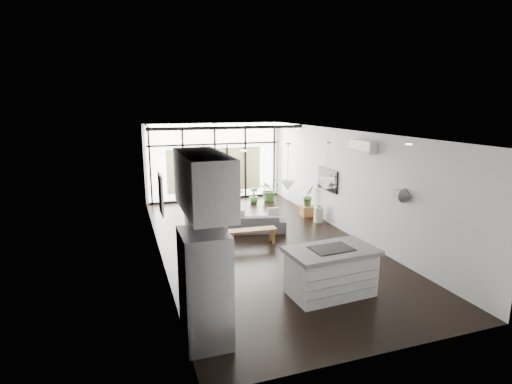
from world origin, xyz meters
TOP-DOWN VIEW (x-y plane):
  - floor at (0.00, 0.00)m, footprint 5.00×10.00m
  - ceiling at (0.00, 0.00)m, footprint 5.00×10.00m
  - wall_left at (-2.50, 0.00)m, footprint 0.02×10.00m
  - wall_right at (2.50, 0.00)m, footprint 0.02×10.00m
  - wall_back at (0.00, 5.00)m, footprint 5.00×0.02m
  - wall_front at (0.00, -5.00)m, footprint 5.00×0.02m
  - glazing at (0.00, 4.88)m, footprint 5.00×0.20m
  - skylight at (0.00, 4.00)m, footprint 4.70×1.90m
  - neighbour_building at (0.00, 4.95)m, footprint 3.50×0.02m
  - island at (0.29, -3.13)m, footprint 1.69×1.07m
  - cooktop at (0.29, -3.13)m, footprint 0.79×0.55m
  - fridge at (-2.21, -3.87)m, footprint 0.66×0.83m
  - appliance_column at (-2.04, -3.15)m, footprint 0.57×0.60m
  - upper_cabinets at (-2.12, -3.50)m, footprint 0.62×1.75m
  - pendant_left at (-0.40, -2.65)m, footprint 0.26×0.26m
  - pendant_right at (0.40, -2.65)m, footprint 0.26×0.26m
  - sofa at (0.16, 0.85)m, footprint 1.75×0.92m
  - console_bench at (-0.25, -0.12)m, footprint 1.27×0.38m
  - pouf at (-0.26, 2.39)m, footprint 0.65×0.65m
  - crate at (2.25, 1.80)m, footprint 0.45×0.45m
  - plant_tall at (1.78, 4.01)m, footprint 1.08×1.12m
  - plant_med at (1.14, 3.88)m, footprint 0.60×0.67m
  - plant_crate at (2.25, 1.80)m, footprint 0.54×0.74m
  - milk_can at (2.25, 1.09)m, footprint 0.31×0.31m
  - bistro_set at (0.04, 4.10)m, footprint 1.50×0.87m
  - tv at (2.46, 1.00)m, footprint 0.05×1.10m
  - ac_unit at (2.38, -0.80)m, footprint 0.22×0.90m
  - framed_art at (-2.47, -0.50)m, footprint 0.04×0.70m

SIDE VIEW (x-z plane):
  - floor at x=0.00m, z-range 0.00..0.00m
  - crate at x=2.25m, z-range 0.00..0.31m
  - plant_med at x=1.14m, z-range 0.00..0.33m
  - console_bench at x=-0.25m, z-range 0.00..0.40m
  - pouf at x=-0.26m, z-range 0.00..0.41m
  - milk_can at x=2.25m, z-range 0.00..0.56m
  - sofa at x=0.16m, z-range 0.00..0.66m
  - plant_tall at x=1.78m, z-range 0.00..0.67m
  - bistro_set at x=0.04m, z-range 0.00..0.67m
  - island at x=0.29m, z-range 0.00..0.89m
  - plant_crate at x=2.25m, z-range 0.31..0.61m
  - fridge at x=-2.21m, z-range 0.00..1.72m
  - cooktop at x=0.29m, z-range 0.89..0.90m
  - neighbour_building at x=0.00m, z-range 0.30..1.90m
  - appliance_column at x=-2.04m, z-range 0.00..2.22m
  - tv at x=2.46m, z-range 0.98..1.62m
  - wall_left at x=-2.50m, z-range 0.00..2.80m
  - wall_right at x=2.50m, z-range 0.00..2.80m
  - wall_back at x=0.00m, z-range 0.00..2.80m
  - wall_front at x=0.00m, z-range 0.00..2.80m
  - glazing at x=0.00m, z-range 0.00..2.80m
  - framed_art at x=-2.47m, z-range 1.10..2.00m
  - pendant_left at x=-0.40m, z-range 1.93..2.11m
  - pendant_right at x=0.40m, z-range 1.93..2.11m
  - upper_cabinets at x=-2.12m, z-range 1.92..2.78m
  - ac_unit at x=2.38m, z-range 2.30..2.60m
  - skylight at x=0.00m, z-range 2.74..2.80m
  - ceiling at x=0.00m, z-range 2.80..2.80m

